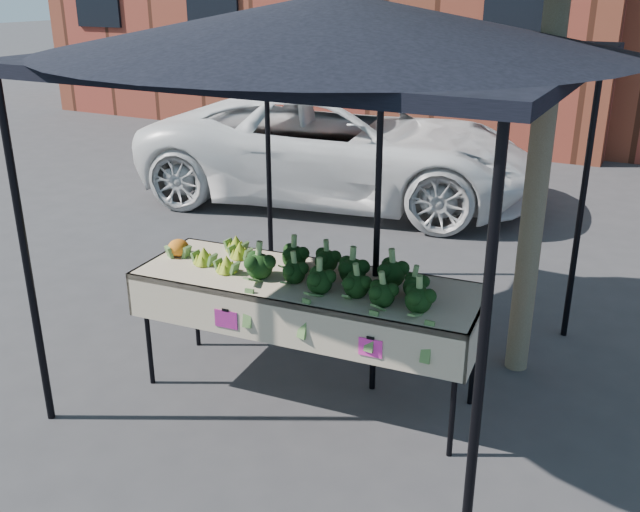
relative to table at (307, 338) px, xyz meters
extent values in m
plane|color=#313134|center=(-0.02, 0.11, -0.45)|extent=(90.00, 90.00, 0.00)
cube|color=#B9B297|center=(0.00, 0.00, 0.00)|extent=(2.46, 1.00, 0.90)
cube|color=#F22D8C|center=(-0.41, -0.40, 0.25)|extent=(0.17, 0.01, 0.12)
cube|color=#F92FAE|center=(0.60, -0.40, 0.25)|extent=(0.17, 0.01, 0.12)
ellipsoid|color=black|center=(0.27, 0.03, 0.56)|extent=(1.34, 0.54, 0.22)
ellipsoid|color=#97AA23|center=(-0.67, 0.04, 0.54)|extent=(0.40, 0.54, 0.17)
ellipsoid|color=orange|center=(-1.05, -0.05, 0.53)|extent=(0.17, 0.17, 0.15)
camera|label=1|loc=(2.14, -3.87, 2.33)|focal=39.53mm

